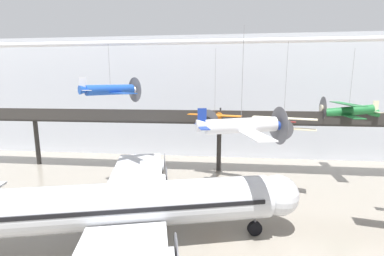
# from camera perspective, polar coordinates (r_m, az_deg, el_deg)

# --- Properties ---
(hangar_back_wall) EXTENTS (140.00, 3.00, 21.82)m
(hangar_back_wall) POSITION_cam_1_polar(r_m,az_deg,el_deg) (47.97, 6.20, 6.76)
(hangar_back_wall) COLOR silver
(hangar_back_wall) RESTS_ON ground
(mezzanine_walkway) EXTENTS (110.00, 3.20, 9.68)m
(mezzanine_walkway) POSITION_cam_1_polar(r_m,az_deg,el_deg) (38.18, 6.11, 1.68)
(mezzanine_walkway) COLOR #2D2B28
(mezzanine_walkway) RESTS_ON ground
(ceiling_truss_beam) EXTENTS (120.00, 0.60, 0.60)m
(ceiling_truss_beam) POSITION_cam_1_polar(r_m,az_deg,el_deg) (32.43, 6.43, 18.59)
(ceiling_truss_beam) COLOR silver
(airliner_silver_main) EXTENTS (31.32, 36.24, 10.58)m
(airliner_silver_main) POSITION_cam_1_polar(r_m,az_deg,el_deg) (22.47, -16.55, -16.34)
(airliner_silver_main) COLOR silver
(airliner_silver_main) RESTS_ON ground
(suspended_plane_orange_highwing) EXTENTS (7.35, 6.20, 10.27)m
(suspended_plane_orange_highwing) POSITION_cam_1_polar(r_m,az_deg,el_deg) (34.63, 5.06, 2.26)
(suspended_plane_orange_highwing) COLOR orange
(suspended_plane_white_twin) EXTENTS (7.69, 9.25, 9.77)m
(suspended_plane_white_twin) POSITION_cam_1_polar(r_m,az_deg,el_deg) (21.93, 10.79, 0.47)
(suspended_plane_white_twin) COLOR silver
(suspended_plane_green_biplane) EXTENTS (7.30, 8.93, 9.40)m
(suspended_plane_green_biplane) POSITION_cam_1_polar(r_m,az_deg,el_deg) (40.55, 31.43, 3.29)
(suspended_plane_green_biplane) COLOR #1E6B33
(suspended_plane_blue_trainer) EXTENTS (7.77, 7.62, 7.07)m
(suspended_plane_blue_trainer) POSITION_cam_1_polar(r_m,az_deg,el_deg) (33.40, -17.67, 8.04)
(suspended_plane_blue_trainer) COLOR #1E4CAD
(suspended_plane_cream_biplane) EXTENTS (6.91, 5.86, 10.45)m
(suspended_plane_cream_biplane) POSITION_cam_1_polar(r_m,az_deg,el_deg) (31.02, 19.65, 0.85)
(suspended_plane_cream_biplane) COLOR beige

